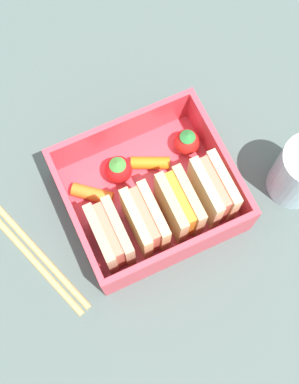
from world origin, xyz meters
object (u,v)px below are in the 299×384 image
at_px(sandwich_center_right, 110,236).
at_px(carrot_stick_left, 92,194).
at_px(carrot_stick_far_left, 150,163).
at_px(strawberry_left, 118,169).
at_px(strawberry_far_left, 187,142).
at_px(chopstick_pair, 21,240).
at_px(sandwich_left, 212,190).
at_px(sandwich_center_left, 179,205).
at_px(sandwich_center, 145,220).

distance_m(sandwich_center_right, carrot_stick_left, 0.06).
bearing_deg(sandwich_center_right, carrot_stick_far_left, -139.43).
xyz_separation_m(sandwich_center_right, strawberry_left, (-0.04, -0.07, -0.02)).
distance_m(sandwich_center_right, strawberry_far_left, 0.13).
height_order(carrot_stick_far_left, carrot_stick_left, same).
height_order(carrot_stick_left, chopstick_pair, carrot_stick_left).
bearing_deg(chopstick_pair, strawberry_far_left, -174.85).
relative_size(sandwich_left, carrot_stick_far_left, 1.49).
bearing_deg(chopstick_pair, strawberry_left, -170.79).
distance_m(sandwich_center_left, chopstick_pair, 0.17).
bearing_deg(sandwich_center_right, chopstick_pair, -28.18).
height_order(sandwich_center_left, sandwich_center_right, same).
height_order(sandwich_center, strawberry_far_left, sandwich_center).
xyz_separation_m(sandwich_center_right, carrot_stick_left, (-0.00, -0.05, -0.02)).
bearing_deg(sandwich_center, carrot_stick_left, -57.22).
distance_m(sandwich_left, carrot_stick_left, 0.12).
xyz_separation_m(sandwich_center, sandwich_center_right, (0.04, 0.00, 0.00)).
distance_m(strawberry_far_left, carrot_stick_left, 0.11).
relative_size(strawberry_left, carrot_stick_left, 0.82).
distance_m(sandwich_left, sandwich_center, 0.07).
relative_size(sandwich_left, sandwich_center_right, 1.00).
bearing_deg(sandwich_center_left, chopstick_pair, -15.96).
bearing_deg(sandwich_center_left, strawberry_left, -59.90).
xyz_separation_m(sandwich_center_left, carrot_stick_left, (0.07, -0.05, -0.02)).
bearing_deg(sandwich_center_left, carrot_stick_far_left, -87.33).
height_order(strawberry_far_left, strawberry_left, strawberry_left).
bearing_deg(sandwich_center, strawberry_left, -89.39).
bearing_deg(sandwich_left, sandwich_center, 0.00).
height_order(carrot_stick_far_left, chopstick_pair, carrot_stick_far_left).
height_order(sandwich_center_left, chopstick_pair, sandwich_center_left).
relative_size(sandwich_center, carrot_stick_left, 1.44).
distance_m(carrot_stick_far_left, carrot_stick_left, 0.07).
xyz_separation_m(sandwich_center, strawberry_far_left, (-0.08, -0.06, -0.02)).
xyz_separation_m(sandwich_center, strawberry_left, (0.00, -0.07, -0.02)).
xyz_separation_m(sandwich_left, strawberry_far_left, (-0.00, -0.06, -0.02)).
relative_size(sandwich_left, strawberry_far_left, 1.83).
bearing_deg(strawberry_far_left, chopstick_pair, 5.15).
bearing_deg(sandwich_center_left, strawberry_far_left, -122.78).
height_order(sandwich_center_left, sandwich_center, same).
distance_m(sandwich_center_right, carrot_stick_far_left, 0.10).
height_order(sandwich_left, strawberry_left, sandwich_left).
xyz_separation_m(sandwich_left, sandwich_center_left, (0.04, 0.00, 0.00)).
distance_m(sandwich_left, strawberry_left, 0.10).
relative_size(sandwich_left, chopstick_pair, 0.31).
bearing_deg(chopstick_pair, sandwich_center, 159.55).
xyz_separation_m(sandwich_center, chopstick_pair, (0.12, -0.05, -0.04)).
distance_m(sandwich_left, strawberry_far_left, 0.07).
relative_size(carrot_stick_far_left, carrot_stick_left, 0.96).
height_order(sandwich_center, strawberry_left, sandwich_center).
bearing_deg(carrot_stick_left, sandwich_center, 122.78).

